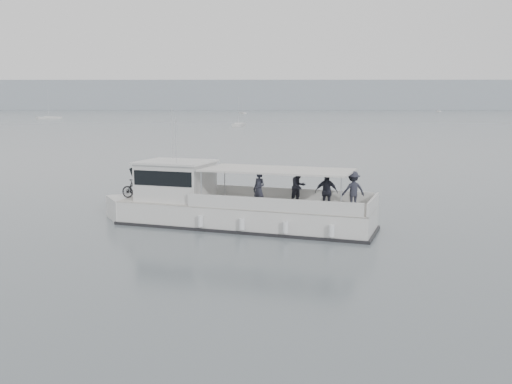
{
  "coord_description": "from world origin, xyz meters",
  "views": [
    {
      "loc": [
        4.23,
        -28.31,
        5.55
      ],
      "look_at": [
        4.07,
        -2.76,
        1.6
      ],
      "focal_mm": 40.0,
      "sensor_mm": 36.0,
      "label": 1
    }
  ],
  "objects": [
    {
      "name": "tour_boat",
      "position": [
        2.48,
        -2.39,
        0.91
      ],
      "size": [
        13.1,
        6.84,
        5.56
      ],
      "rotation": [
        0.0,
        0.0,
        -0.33
      ],
      "color": "silver",
      "rests_on": "ground"
    },
    {
      "name": "moored_fleet",
      "position": [
        -40.21,
        217.08,
        0.36
      ],
      "size": [
        434.33,
        340.46,
        10.78
      ],
      "color": "silver",
      "rests_on": "ground"
    },
    {
      "name": "headland",
      "position": [
        0.0,
        560.0,
        14.0
      ],
      "size": [
        1400.0,
        90.0,
        28.0
      ],
      "primitive_type": "cube",
      "color": "#939EA8",
      "rests_on": "ground"
    },
    {
      "name": "ground",
      "position": [
        0.0,
        0.0,
        0.0
      ],
      "size": [
        1400.0,
        1400.0,
        0.0
      ],
      "primitive_type": "plane",
      "color": "#545F63",
      "rests_on": "ground"
    }
  ]
}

